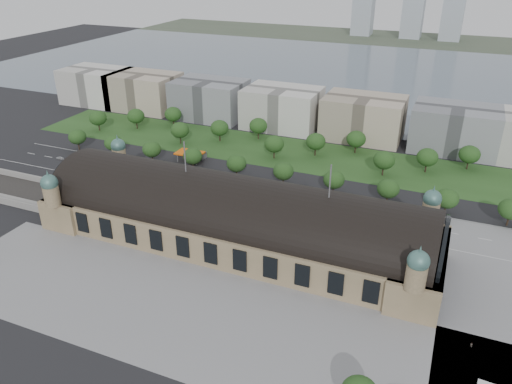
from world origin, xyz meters
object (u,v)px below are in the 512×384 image
at_px(traffic_car_6, 413,231).
at_px(parked_car_4, 202,199).
at_px(parked_car_5, 168,192).
at_px(pedestrian_2, 471,345).
at_px(traffic_car_3, 202,182).
at_px(parked_car_6, 215,206).
at_px(traffic_car_1, 125,162).
at_px(parked_car_3, 192,197).
at_px(bus_west, 251,202).
at_px(bus_east, 289,205).
at_px(traffic_car_5, 354,204).
at_px(parked_car_1, 110,185).
at_px(traffic_car_4, 296,212).
at_px(traffic_car_0, 60,158).
at_px(parked_car_2, 134,185).
at_px(petrol_station, 195,154).
at_px(bus_mid, 310,215).
at_px(parked_car_0, 149,192).

height_order(traffic_car_6, parked_car_4, traffic_car_6).
bearing_deg(parked_car_4, parked_car_5, -124.17).
bearing_deg(pedestrian_2, traffic_car_3, 14.72).
distance_m(parked_car_6, pedestrian_2, 114.69).
bearing_deg(traffic_car_1, parked_car_3, -117.29).
bearing_deg(bus_west, traffic_car_3, 69.59).
xyz_separation_m(parked_car_4, parked_car_5, (-17.56, 0.00, -0.05)).
relative_size(parked_car_6, bus_east, 0.37).
relative_size(traffic_car_3, traffic_car_5, 1.16).
relative_size(traffic_car_5, parked_car_6, 0.96).
distance_m(bus_west, bus_east, 16.25).
xyz_separation_m(parked_car_3, bus_east, (42.92, 7.00, 1.10)).
bearing_deg(traffic_car_1, parked_car_1, -161.92).
bearing_deg(parked_car_6, traffic_car_4, 73.82).
bearing_deg(traffic_car_6, traffic_car_0, -90.28).
relative_size(parked_car_2, parked_car_4, 1.08).
xyz_separation_m(petrol_station, parked_car_3, (21.07, -40.28, -2.28)).
bearing_deg(traffic_car_3, traffic_car_4, -94.63).
relative_size(traffic_car_6, pedestrian_2, 3.18).
relative_size(traffic_car_6, parked_car_4, 1.24).
relative_size(traffic_car_5, bus_mid, 0.43).
distance_m(traffic_car_4, parked_car_1, 89.47).
bearing_deg(traffic_car_5, bus_east, 121.51).
bearing_deg(parked_car_6, parked_car_2, -123.41).
xyz_separation_m(traffic_car_0, parked_car_1, (45.37, -16.88, 0.07)).
height_order(traffic_car_5, bus_east, bus_east).
relative_size(traffic_car_5, parked_car_2, 1.02).
bearing_deg(bus_west, petrol_station, 53.50).
relative_size(traffic_car_4, parked_car_4, 0.90).
bearing_deg(traffic_car_1, parked_car_6, -115.81).
bearing_deg(traffic_car_5, traffic_car_1, 92.21).
relative_size(traffic_car_6, bus_mid, 0.49).
bearing_deg(traffic_car_4, traffic_car_5, 135.28).
distance_m(parked_car_5, pedestrian_2, 139.72).
xyz_separation_m(traffic_car_4, parked_car_6, (-34.40, -7.79, 0.06)).
height_order(traffic_car_1, bus_east, bus_east).
bearing_deg(parked_car_6, parked_car_0, -119.54).
bearing_deg(petrol_station, traffic_car_3, -54.61).
relative_size(traffic_car_5, traffic_car_6, 0.89).
height_order(traffic_car_5, bus_mid, bus_mid).
bearing_deg(bus_west, bus_east, -78.78).
bearing_deg(traffic_car_3, traffic_car_6, -86.60).
xyz_separation_m(bus_west, bus_east, (15.97, 3.00, 0.22)).
bearing_deg(parked_car_5, parked_car_2, -124.55).
bearing_deg(bus_west, traffic_car_1, 77.80).
bearing_deg(traffic_car_0, traffic_car_1, 108.19).
xyz_separation_m(parked_car_1, bus_east, (84.62, 11.00, 0.96)).
distance_m(traffic_car_3, bus_east, 47.36).
xyz_separation_m(traffic_car_5, parked_car_2, (-99.56, -20.83, -0.10)).
xyz_separation_m(traffic_car_3, parked_car_0, (-17.25, -18.83, 0.04)).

